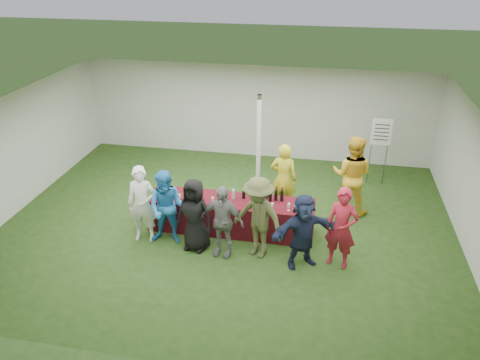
% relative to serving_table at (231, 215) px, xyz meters
% --- Properties ---
extents(ground, '(60.00, 60.00, 0.00)m').
position_rel_serving_table_xyz_m(ground, '(-0.12, 0.18, -0.38)').
color(ground, '#284719').
rests_on(ground, ground).
extents(tent, '(10.00, 10.00, 10.00)m').
position_rel_serving_table_xyz_m(tent, '(0.38, 1.38, 0.98)').
color(tent, white).
rests_on(tent, ground).
extents(serving_table, '(3.60, 0.80, 0.75)m').
position_rel_serving_table_xyz_m(serving_table, '(0.00, 0.00, 0.00)').
color(serving_table, '#591213').
rests_on(serving_table, ground).
extents(wine_bottles, '(0.89, 0.13, 0.32)m').
position_rel_serving_table_xyz_m(wine_bottles, '(0.69, 0.15, 0.50)').
color(wine_bottles, black).
rests_on(wine_bottles, serving_table).
extents(wine_glasses, '(2.77, 0.11, 0.16)m').
position_rel_serving_table_xyz_m(wine_glasses, '(-0.23, -0.24, 0.49)').
color(wine_glasses, silver).
rests_on(wine_glasses, serving_table).
extents(water_bottle, '(0.07, 0.07, 0.23)m').
position_rel_serving_table_xyz_m(water_bottle, '(0.04, 0.08, 0.48)').
color(water_bottle, silver).
rests_on(water_bottle, serving_table).
extents(bar_towel, '(0.25, 0.18, 0.03)m').
position_rel_serving_table_xyz_m(bar_towel, '(1.48, 0.05, 0.39)').
color(bar_towel, white).
rests_on(bar_towel, serving_table).
extents(dump_bucket, '(0.22, 0.22, 0.18)m').
position_rel_serving_table_xyz_m(dump_bucket, '(1.57, -0.22, 0.46)').
color(dump_bucket, slate).
rests_on(dump_bucket, serving_table).
extents(wine_list_sign, '(0.50, 0.03, 1.80)m').
position_rel_serving_table_xyz_m(wine_list_sign, '(3.27, 2.92, 0.94)').
color(wine_list_sign, slate).
rests_on(wine_list_sign, ground).
extents(staff_pourer, '(0.67, 0.48, 1.71)m').
position_rel_serving_table_xyz_m(staff_pourer, '(1.02, 1.03, 0.48)').
color(staff_pourer, gold).
rests_on(staff_pourer, ground).
extents(staff_back, '(1.05, 0.89, 1.88)m').
position_rel_serving_table_xyz_m(staff_back, '(2.56, 1.33, 0.57)').
color(staff_back, gold).
rests_on(staff_back, ground).
extents(customer_0, '(0.66, 0.47, 1.69)m').
position_rel_serving_table_xyz_m(customer_0, '(-1.73, -0.69, 0.47)').
color(customer_0, white).
rests_on(customer_0, ground).
extents(customer_1, '(0.81, 0.64, 1.64)m').
position_rel_serving_table_xyz_m(customer_1, '(-1.19, -0.70, 0.45)').
color(customer_1, '#2681C8').
rests_on(customer_1, ground).
extents(customer_2, '(0.85, 0.64, 1.57)m').
position_rel_serving_table_xyz_m(customer_2, '(-0.58, -0.81, 0.41)').
color(customer_2, black).
rests_on(customer_2, ground).
extents(customer_3, '(0.95, 0.51, 1.54)m').
position_rel_serving_table_xyz_m(customer_3, '(0.01, -0.91, 0.40)').
color(customer_3, gray).
rests_on(customer_3, ground).
extents(customer_4, '(1.29, 1.06, 1.74)m').
position_rel_serving_table_xyz_m(customer_4, '(0.72, -0.81, 0.49)').
color(customer_4, '#4D512B').
rests_on(customer_4, ground).
extents(customer_5, '(1.46, 1.11, 1.54)m').
position_rel_serving_table_xyz_m(customer_5, '(1.61, -0.97, 0.39)').
color(customer_5, '#1D2643').
rests_on(customer_5, ground).
extents(customer_6, '(0.70, 0.57, 1.68)m').
position_rel_serving_table_xyz_m(customer_6, '(2.32, -0.84, 0.46)').
color(customer_6, '#A31C2C').
rests_on(customer_6, ground).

